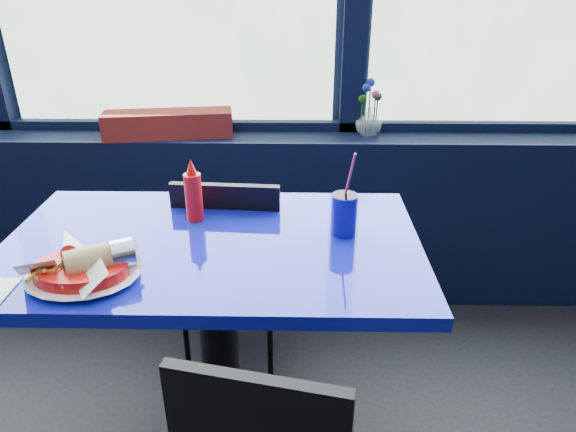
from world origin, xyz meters
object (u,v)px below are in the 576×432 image
object	(u,v)px
food_basket	(84,268)
ketchup_bottle	(193,193)
soda_cup	(344,213)
chair_near_back	(231,262)
planter_box	(169,124)
near_table	(216,293)
flower_vase	(369,119)

from	to	relation	value
food_basket	ketchup_bottle	xyz separation A→B (m)	(0.22, 0.35, 0.05)
ketchup_bottle	soda_cup	world-z (taller)	soda_cup
chair_near_back	ketchup_bottle	bearing A→B (deg)	71.91
planter_box	ketchup_bottle	distance (m)	0.73
chair_near_back	ketchup_bottle	size ratio (longest dim) A/B	4.20
near_table	flower_vase	world-z (taller)	flower_vase
planter_box	ketchup_bottle	bearing A→B (deg)	-79.58
near_table	ketchup_bottle	bearing A→B (deg)	116.99
flower_vase	chair_near_back	bearing A→B (deg)	-135.39
chair_near_back	flower_vase	distance (m)	0.86
chair_near_back	food_basket	bearing A→B (deg)	65.16
food_basket	ketchup_bottle	bearing A→B (deg)	56.14
near_table	flower_vase	bearing A→B (deg)	57.57
chair_near_back	ketchup_bottle	xyz separation A→B (m)	(-0.08, -0.19, 0.36)
near_table	chair_near_back	world-z (taller)	chair_near_back
food_basket	flower_vase	bearing A→B (deg)	50.17
near_table	food_basket	xyz separation A→B (m)	(-0.29, -0.21, 0.22)
planter_box	food_basket	bearing A→B (deg)	-97.22
planter_box	food_basket	world-z (taller)	planter_box
flower_vase	food_basket	xyz separation A→B (m)	(-0.84, -1.07, -0.09)
flower_vase	soda_cup	xyz separation A→B (m)	(-0.17, -0.81, -0.06)
near_table	chair_near_back	distance (m)	0.34
food_basket	ketchup_bottle	size ratio (longest dim) A/B	1.32
near_table	chair_near_back	bearing A→B (deg)	89.30
near_table	ketchup_bottle	world-z (taller)	ketchup_bottle
near_table	ketchup_bottle	distance (m)	0.31
chair_near_back	planter_box	distance (m)	0.70
chair_near_back	soda_cup	distance (m)	0.57
near_table	planter_box	world-z (taller)	planter_box
planter_box	soda_cup	bearing A→B (deg)	-56.75
chair_near_back	soda_cup	size ratio (longest dim) A/B	3.21
near_table	soda_cup	bearing A→B (deg)	8.28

